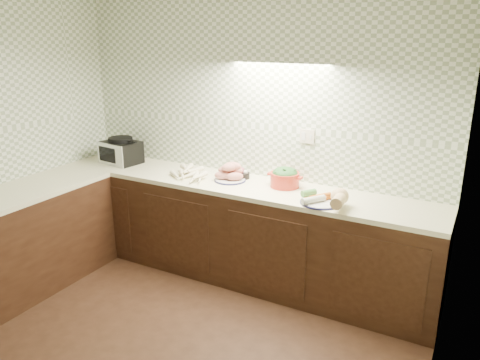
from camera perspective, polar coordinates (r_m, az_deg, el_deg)
The scene contains 8 objects.
room at distance 2.80m, azimuth -15.76°, elevation 5.62°, with size 3.60×3.60×2.60m.
counter at distance 4.09m, azimuth -14.75°, elevation -8.00°, with size 3.60×3.60×0.90m.
toaster_oven at distance 4.90m, azimuth -14.32°, elevation 3.43°, with size 0.41×0.33×0.27m.
parsnip_pile at distance 4.33m, azimuth -5.47°, elevation 0.81°, with size 0.40×0.37×0.07m.
sweet_potato_plate at distance 4.20m, azimuth -1.17°, elevation 0.82°, with size 0.28×0.28×0.17m.
onion_bowl at distance 4.27m, azimuth 0.23°, elevation 0.74°, with size 0.14×0.14×0.11m.
dutch_oven at distance 4.04m, azimuth 5.48°, elevation 0.34°, with size 0.31×0.25×0.18m.
veg_plate at distance 3.68m, azimuth 10.84°, elevation -2.18°, with size 0.41×0.32×0.14m.
Camera 1 is at (1.92, -1.96, 2.18)m, focal length 35.00 mm.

